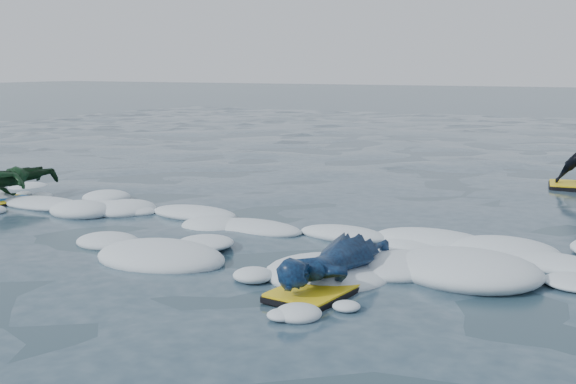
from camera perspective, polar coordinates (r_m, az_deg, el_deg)
The scene contains 4 objects.
ground at distance 6.78m, azimuth -8.60°, elevation -5.31°, with size 120.00×120.00×0.00m, color #172739.
foam_band at distance 7.61m, azimuth -3.98°, elevation -3.54°, with size 12.00×3.10×0.30m, color white, non-canonical shape.
prone_woman_unit at distance 5.87m, azimuth 3.52°, elevation -5.74°, with size 0.65×1.47×0.36m.
prone_child_unit at distance 10.12m, azimuth -20.89°, elevation 0.55°, with size 0.72×1.24×0.46m.
Camera 1 is at (3.91, -5.25, 1.77)m, focal length 45.00 mm.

